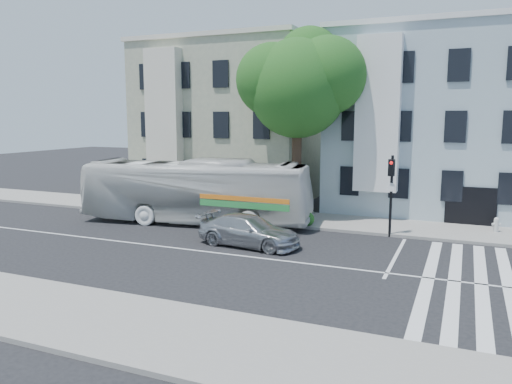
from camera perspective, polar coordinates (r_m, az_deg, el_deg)
The scene contains 11 objects.
ground at distance 21.78m, azimuth -2.56°, elevation -7.21°, with size 120.00×120.00×0.00m, color black.
sidewalk_far at distance 28.98m, azimuth 4.27°, elevation -3.07°, with size 80.00×4.00×0.15m, color gray.
sidewalk_near at distance 15.33m, azimuth -15.96°, elevation -14.21°, with size 80.00×4.00×0.15m, color gray.
building_left at distance 37.51m, azimuth -2.40°, elevation 7.95°, with size 12.00×10.00×11.00m, color gray.
building_right at distance 33.96m, azimuth 19.66°, elevation 7.39°, with size 12.00×10.00×11.00m, color #9FB3BD.
street_tree at distance 29.12m, azimuth 5.04°, elevation 12.32°, with size 7.30×5.90×11.10m.
bus at distance 28.10m, azimuth -6.86°, elevation 0.09°, with size 12.92×3.02×3.60m, color silver.
sedan at distance 23.12m, azimuth -0.82°, elevation -4.44°, with size 4.90×1.99×1.42m, color #AFB1B6.
hedge at distance 28.40m, azimuth -2.34°, elevation -2.42°, with size 8.50×0.84×0.70m, color #256621, non-canonical shape.
traffic_signal at distance 25.28m, azimuth 15.19°, elevation 0.79°, with size 0.41×0.53×4.06m.
fire_hydrant at distance 28.05m, azimuth 25.76°, elevation -3.36°, with size 0.43×0.27×0.75m.
Camera 1 is at (9.06, -18.89, 5.94)m, focal length 35.00 mm.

